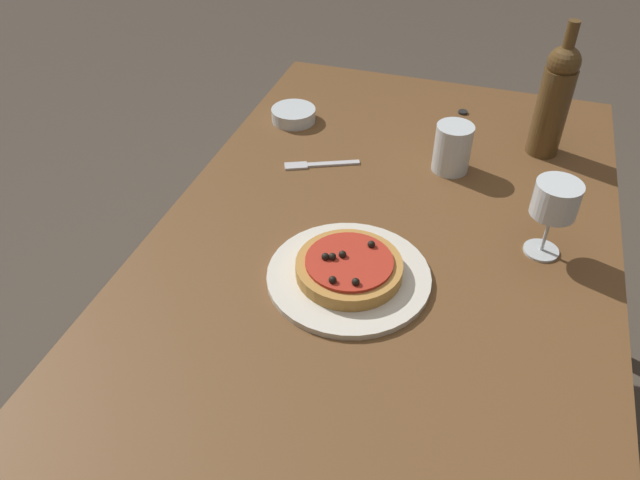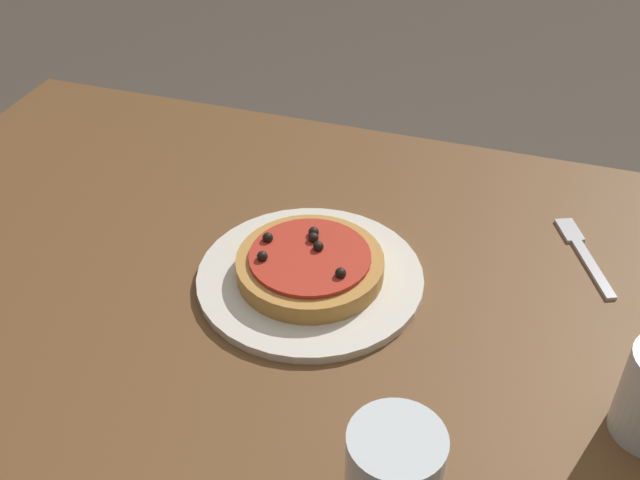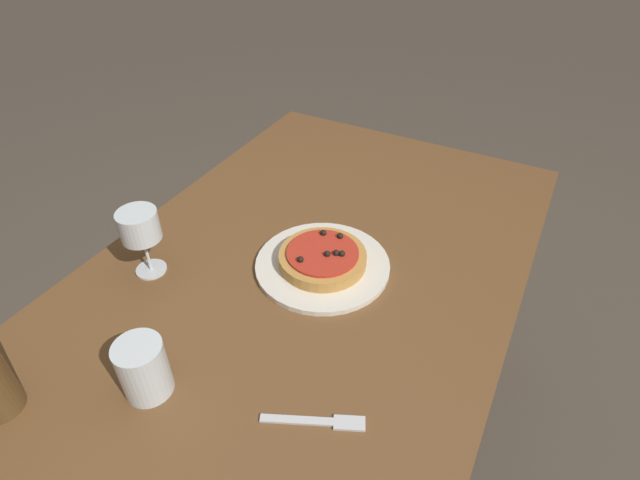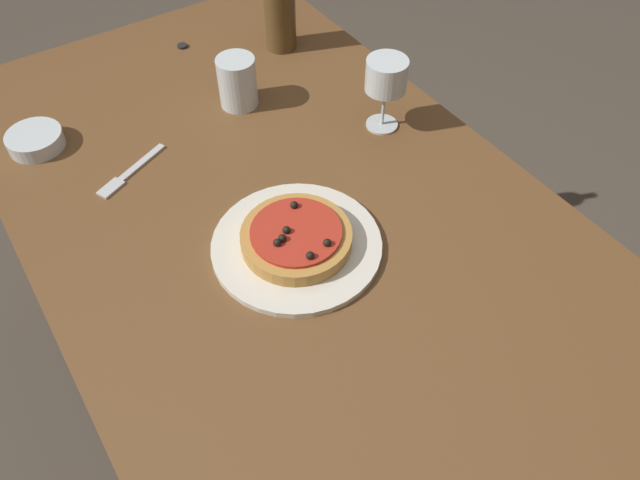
{
  "view_description": "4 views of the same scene",
  "coord_description": "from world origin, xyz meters",
  "px_view_note": "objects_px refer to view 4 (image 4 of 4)",
  "views": [
    {
      "loc": [
        0.89,
        0.17,
        1.53
      ],
      "look_at": [
        0.09,
        -0.09,
        0.83
      ],
      "focal_mm": 35.0,
      "sensor_mm": 36.0,
      "label": 1
    },
    {
      "loc": [
        -0.15,
        0.67,
        1.41
      ],
      "look_at": [
        0.1,
        -0.09,
        0.78
      ],
      "focal_mm": 42.0,
      "sensor_mm": 36.0,
      "label": 2
    },
    {
      "loc": [
        -0.64,
        -0.41,
        1.49
      ],
      "look_at": [
        0.08,
        -0.03,
        0.84
      ],
      "focal_mm": 28.0,
      "sensor_mm": 36.0,
      "label": 3
    },
    {
      "loc": [
        0.7,
        -0.39,
        1.59
      ],
      "look_at": [
        0.13,
        -0.01,
        0.8
      ],
      "focal_mm": 35.0,
      "sensor_mm": 36.0,
      "label": 4
    }
  ],
  "objects_px": {
    "wine_glass": "(386,78)",
    "side_bowl": "(35,140)",
    "fork": "(129,173)",
    "bottle_cap": "(182,46)",
    "dinner_plate": "(297,245)",
    "dining_table": "(287,239)",
    "pizza": "(296,237)",
    "water_cup": "(237,82)"
  },
  "relations": [
    {
      "from": "dining_table",
      "to": "pizza",
      "type": "xyz_separation_m",
      "value": [
        0.09,
        -0.03,
        0.11
      ]
    },
    {
      "from": "fork",
      "to": "bottle_cap",
      "type": "distance_m",
      "value": 0.45
    },
    {
      "from": "bottle_cap",
      "to": "wine_glass",
      "type": "bearing_deg",
      "value": 23.37
    },
    {
      "from": "wine_glass",
      "to": "water_cup",
      "type": "relative_size",
      "value": 1.42
    },
    {
      "from": "dinner_plate",
      "to": "water_cup",
      "type": "relative_size",
      "value": 2.72
    },
    {
      "from": "dining_table",
      "to": "fork",
      "type": "xyz_separation_m",
      "value": [
        -0.25,
        -0.2,
        0.09
      ]
    },
    {
      "from": "dinner_plate",
      "to": "fork",
      "type": "distance_m",
      "value": 0.38
    },
    {
      "from": "wine_glass",
      "to": "water_cup",
      "type": "height_order",
      "value": "wine_glass"
    },
    {
      "from": "wine_glass",
      "to": "side_bowl",
      "type": "distance_m",
      "value": 0.71
    },
    {
      "from": "pizza",
      "to": "bottle_cap",
      "type": "xyz_separation_m",
      "value": [
        -0.69,
        0.11,
        -0.02
      ]
    },
    {
      "from": "wine_glass",
      "to": "side_bowl",
      "type": "relative_size",
      "value": 1.4
    },
    {
      "from": "pizza",
      "to": "water_cup",
      "type": "bearing_deg",
      "value": 164.23
    },
    {
      "from": "dinner_plate",
      "to": "side_bowl",
      "type": "relative_size",
      "value": 2.67
    },
    {
      "from": "dining_table",
      "to": "water_cup",
      "type": "relative_size",
      "value": 14.02
    },
    {
      "from": "fork",
      "to": "bottle_cap",
      "type": "bearing_deg",
      "value": -152.89
    },
    {
      "from": "dining_table",
      "to": "bottle_cap",
      "type": "height_order",
      "value": "bottle_cap"
    },
    {
      "from": "dining_table",
      "to": "water_cup",
      "type": "bearing_deg",
      "value": 165.52
    },
    {
      "from": "dining_table",
      "to": "side_bowl",
      "type": "xyz_separation_m",
      "value": [
        -0.43,
        -0.33,
        0.1
      ]
    },
    {
      "from": "pizza",
      "to": "wine_glass",
      "type": "height_order",
      "value": "wine_glass"
    },
    {
      "from": "water_cup",
      "to": "fork",
      "type": "height_order",
      "value": "water_cup"
    },
    {
      "from": "dinner_plate",
      "to": "side_bowl",
      "type": "height_order",
      "value": "side_bowl"
    },
    {
      "from": "side_bowl",
      "to": "fork",
      "type": "height_order",
      "value": "side_bowl"
    },
    {
      "from": "dinner_plate",
      "to": "side_bowl",
      "type": "distance_m",
      "value": 0.6
    },
    {
      "from": "dining_table",
      "to": "pizza",
      "type": "relative_size",
      "value": 7.98
    },
    {
      "from": "dinner_plate",
      "to": "fork",
      "type": "xyz_separation_m",
      "value": [
        -0.34,
        -0.17,
        -0.0
      ]
    },
    {
      "from": "wine_glass",
      "to": "fork",
      "type": "relative_size",
      "value": 0.95
    },
    {
      "from": "water_cup",
      "to": "fork",
      "type": "bearing_deg",
      "value": -74.75
    },
    {
      "from": "dining_table",
      "to": "pizza",
      "type": "distance_m",
      "value": 0.15
    },
    {
      "from": "side_bowl",
      "to": "fork",
      "type": "xyz_separation_m",
      "value": [
        0.18,
        0.12,
        -0.01
      ]
    },
    {
      "from": "water_cup",
      "to": "fork",
      "type": "xyz_separation_m",
      "value": [
        0.08,
        -0.29,
        -0.05
      ]
    },
    {
      "from": "dinner_plate",
      "to": "water_cup",
      "type": "distance_m",
      "value": 0.44
    },
    {
      "from": "dining_table",
      "to": "water_cup",
      "type": "height_order",
      "value": "water_cup"
    },
    {
      "from": "wine_glass",
      "to": "dinner_plate",
      "type": "bearing_deg",
      "value": -60.61
    },
    {
      "from": "dining_table",
      "to": "dinner_plate",
      "type": "relative_size",
      "value": 5.16
    },
    {
      "from": "wine_glass",
      "to": "fork",
      "type": "distance_m",
      "value": 0.53
    },
    {
      "from": "wine_glass",
      "to": "bottle_cap",
      "type": "bearing_deg",
      "value": -156.63
    },
    {
      "from": "dinner_plate",
      "to": "bottle_cap",
      "type": "bearing_deg",
      "value": 170.91
    },
    {
      "from": "dinner_plate",
      "to": "pizza",
      "type": "xyz_separation_m",
      "value": [
        0.0,
        -0.0,
        0.02
      ]
    },
    {
      "from": "dinner_plate",
      "to": "side_bowl",
      "type": "xyz_separation_m",
      "value": [
        -0.52,
        -0.29,
        0.01
      ]
    },
    {
      "from": "dinner_plate",
      "to": "pizza",
      "type": "bearing_deg",
      "value": -30.73
    },
    {
      "from": "wine_glass",
      "to": "side_bowl",
      "type": "bearing_deg",
      "value": -118.29
    },
    {
      "from": "side_bowl",
      "to": "dining_table",
      "type": "bearing_deg",
      "value": 37.32
    }
  ]
}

